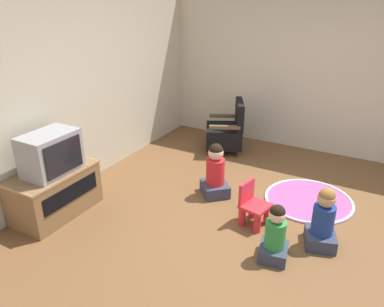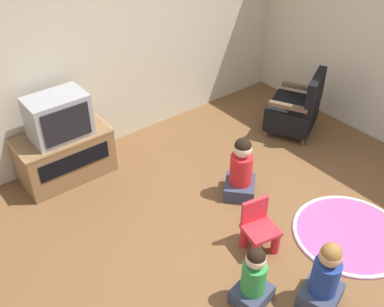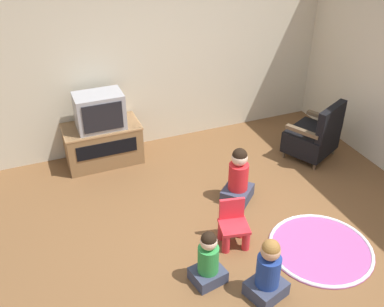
{
  "view_description": "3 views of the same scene",
  "coord_description": "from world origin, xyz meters",
  "px_view_note": "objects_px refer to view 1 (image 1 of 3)",
  "views": [
    {
      "loc": [
        -3.6,
        -1.14,
        2.47
      ],
      "look_at": [
        -0.35,
        0.65,
        0.83
      ],
      "focal_mm": 35.0,
      "sensor_mm": 36.0,
      "label": 1
    },
    {
      "loc": [
        -2.42,
        -1.93,
        3.21
      ],
      "look_at": [
        -0.32,
        0.73,
        0.77
      ],
      "focal_mm": 42.0,
      "sensor_mm": 36.0,
      "label": 2
    },
    {
      "loc": [
        -1.87,
        -3.2,
        3.38
      ],
      "look_at": [
        -0.27,
        0.76,
        0.73
      ],
      "focal_mm": 42.0,
      "sensor_mm": 36.0,
      "label": 3
    }
  ],
  "objects_px": {
    "black_armchair": "(226,132)",
    "television": "(51,153)",
    "tv_cabinet": "(55,192)",
    "child_watching_center": "(275,236)",
    "child_watching_left": "(215,173)",
    "child_watching_right": "(323,221)",
    "yellow_kid_chair": "(253,208)"
  },
  "relations": [
    {
      "from": "television",
      "to": "black_armchair",
      "type": "distance_m",
      "value": 2.92
    },
    {
      "from": "tv_cabinet",
      "to": "television",
      "type": "bearing_deg",
      "value": -90.0
    },
    {
      "from": "child_watching_left",
      "to": "tv_cabinet",
      "type": "bearing_deg",
      "value": 89.36
    },
    {
      "from": "child_watching_center",
      "to": "child_watching_right",
      "type": "distance_m",
      "value": 0.57
    },
    {
      "from": "tv_cabinet",
      "to": "black_armchair",
      "type": "xyz_separation_m",
      "value": [
        2.72,
        -0.98,
        0.04
      ]
    },
    {
      "from": "child_watching_right",
      "to": "tv_cabinet",
      "type": "bearing_deg",
      "value": 89.82
    },
    {
      "from": "tv_cabinet",
      "to": "child_watching_right",
      "type": "relative_size",
      "value": 1.51
    },
    {
      "from": "yellow_kid_chair",
      "to": "child_watching_left",
      "type": "xyz_separation_m",
      "value": [
        0.39,
        0.67,
        0.11
      ]
    },
    {
      "from": "black_armchair",
      "to": "child_watching_center",
      "type": "xyz_separation_m",
      "value": [
        -2.27,
        -1.54,
        -0.06
      ]
    },
    {
      "from": "television",
      "to": "child_watching_left",
      "type": "relative_size",
      "value": 0.87
    },
    {
      "from": "yellow_kid_chair",
      "to": "child_watching_left",
      "type": "bearing_deg",
      "value": 71.48
    },
    {
      "from": "black_armchair",
      "to": "child_watching_center",
      "type": "distance_m",
      "value": 2.74
    },
    {
      "from": "yellow_kid_chair",
      "to": "child_watching_center",
      "type": "height_order",
      "value": "child_watching_center"
    },
    {
      "from": "television",
      "to": "black_armchair",
      "type": "xyz_separation_m",
      "value": [
        2.72,
        -0.94,
        -0.46
      ]
    },
    {
      "from": "child_watching_right",
      "to": "child_watching_center",
      "type": "bearing_deg",
      "value": 122.91
    },
    {
      "from": "tv_cabinet",
      "to": "child_watching_left",
      "type": "bearing_deg",
      "value": -48.01
    },
    {
      "from": "black_armchair",
      "to": "television",
      "type": "bearing_deg",
      "value": -45.49
    },
    {
      "from": "television",
      "to": "black_armchair",
      "type": "bearing_deg",
      "value": -19.12
    },
    {
      "from": "black_armchair",
      "to": "child_watching_center",
      "type": "height_order",
      "value": "black_armchair"
    },
    {
      "from": "tv_cabinet",
      "to": "child_watching_left",
      "type": "xyz_separation_m",
      "value": [
        1.31,
        -1.46,
        0.02
      ]
    },
    {
      "from": "black_armchair",
      "to": "child_watching_right",
      "type": "relative_size",
      "value": 1.25
    },
    {
      "from": "black_armchair",
      "to": "child_watching_right",
      "type": "xyz_separation_m",
      "value": [
        -1.83,
        -1.9,
        -0.04
      ]
    },
    {
      "from": "television",
      "to": "yellow_kid_chair",
      "type": "xyz_separation_m",
      "value": [
        0.92,
        -2.09,
        -0.59
      ]
    },
    {
      "from": "child_watching_center",
      "to": "child_watching_right",
      "type": "xyz_separation_m",
      "value": [
        0.44,
        -0.36,
        0.03
      ]
    },
    {
      "from": "tv_cabinet",
      "to": "child_watching_center",
      "type": "relative_size",
      "value": 1.67
    },
    {
      "from": "television",
      "to": "yellow_kid_chair",
      "type": "relative_size",
      "value": 1.23
    },
    {
      "from": "child_watching_right",
      "to": "yellow_kid_chair",
      "type": "bearing_deg",
      "value": 70.46
    },
    {
      "from": "tv_cabinet",
      "to": "yellow_kid_chair",
      "type": "xyz_separation_m",
      "value": [
        0.92,
        -2.13,
        -0.09
      ]
    },
    {
      "from": "yellow_kid_chair",
      "to": "black_armchair",
      "type": "bearing_deg",
      "value": 44.3
    },
    {
      "from": "black_armchair",
      "to": "yellow_kid_chair",
      "type": "height_order",
      "value": "black_armchair"
    },
    {
      "from": "child_watching_left",
      "to": "child_watching_right",
      "type": "xyz_separation_m",
      "value": [
        -0.42,
        -1.43,
        -0.02
      ]
    },
    {
      "from": "television",
      "to": "child_watching_center",
      "type": "bearing_deg",
      "value": -79.67
    }
  ]
}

